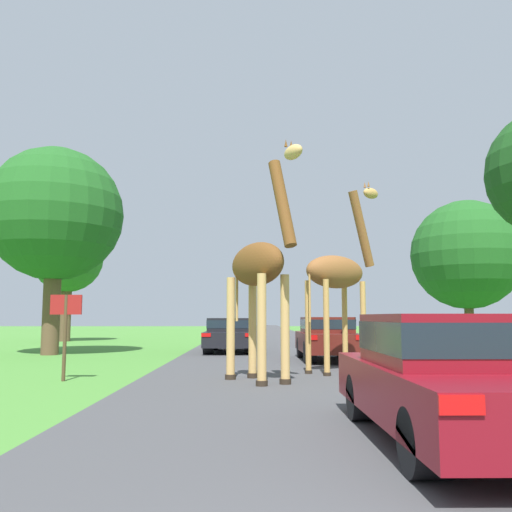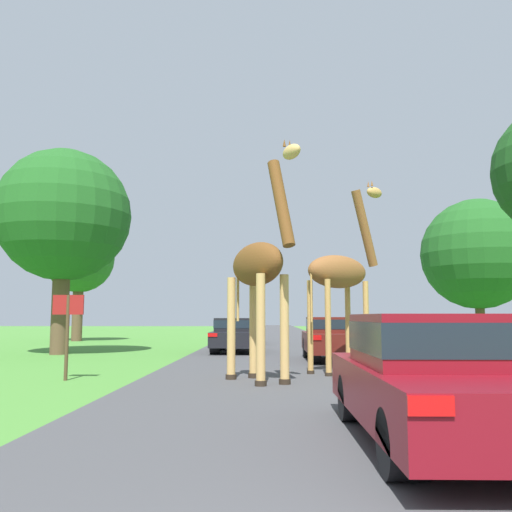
# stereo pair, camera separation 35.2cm
# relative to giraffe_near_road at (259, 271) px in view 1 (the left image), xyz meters

# --- Properties ---
(road) EXTENTS (6.83, 120.00, 0.00)m
(road) POSITION_rel_giraffe_near_road_xyz_m (0.67, 19.43, -2.41)
(road) COLOR #424244
(road) RESTS_ON ground
(giraffe_near_road) EXTENTS (1.76, 2.56, 5.07)m
(giraffe_near_road) POSITION_rel_giraffe_near_road_xyz_m (0.00, 0.00, 0.00)
(giraffe_near_road) COLOR tan
(giraffe_near_road) RESTS_ON ground
(giraffe_companion) EXTENTS (2.46, 2.09, 5.14)m
(giraffe_companion) POSITION_rel_giraffe_near_road_xyz_m (2.08, 2.00, 0.12)
(giraffe_companion) COLOR tan
(giraffe_companion) RESTS_ON ground
(car_lead_maroon) EXTENTS (1.87, 4.48, 1.44)m
(car_lead_maroon) POSITION_rel_giraffe_near_road_xyz_m (2.10, -5.69, -1.65)
(car_lead_maroon) COLOR maroon
(car_lead_maroon) RESTS_ON ground
(car_queue_right) EXTENTS (1.76, 4.28, 1.24)m
(car_queue_right) POSITION_rel_giraffe_near_road_xyz_m (-0.87, 17.06, -1.74)
(car_queue_right) COLOR silver
(car_queue_right) RESTS_ON ground
(car_queue_left) EXTENTS (1.74, 4.01, 1.40)m
(car_queue_left) POSITION_rel_giraffe_near_road_xyz_m (2.30, 5.88, -1.66)
(car_queue_left) COLOR #561914
(car_queue_left) RESTS_ON ground
(car_far_ahead) EXTENTS (1.94, 4.32, 1.35)m
(car_far_ahead) POSITION_rel_giraffe_near_road_xyz_m (-1.02, 10.12, -1.69)
(car_far_ahead) COLOR black
(car_far_ahead) RESTS_ON ground
(tree_centre_back) EXTENTS (4.04, 4.04, 6.87)m
(tree_centre_back) POSITION_rel_giraffe_near_road_xyz_m (-10.89, 19.63, 2.38)
(tree_centre_back) COLOR brown
(tree_centre_back) RESTS_ON ground
(tree_far_right) EXTENTS (5.09, 5.09, 7.87)m
(tree_far_right) POSITION_rel_giraffe_near_road_xyz_m (-7.66, 8.51, 2.87)
(tree_far_right) COLOR brown
(tree_far_right) RESTS_ON ground
(tree_mid_field) EXTENTS (5.18, 5.18, 6.94)m
(tree_mid_field) POSITION_rel_giraffe_near_road_xyz_m (10.08, 13.53, 1.93)
(tree_mid_field) COLOR brown
(tree_mid_field) RESTS_ON ground
(sign_post) EXTENTS (0.70, 0.08, 1.90)m
(sign_post) POSITION_rel_giraffe_near_road_xyz_m (-4.31, 0.24, -1.09)
(sign_post) COLOR #4C3823
(sign_post) RESTS_ON ground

